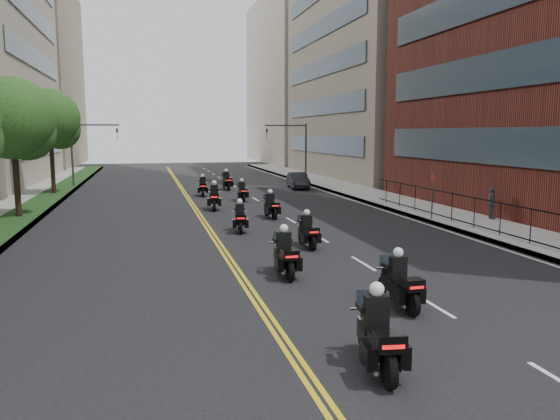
{
  "coord_description": "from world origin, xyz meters",
  "views": [
    {
      "loc": [
        -4.37,
        -8.06,
        4.71
      ],
      "look_at": [
        1.18,
        14.47,
        1.42
      ],
      "focal_mm": 35.0,
      "sensor_mm": 36.0,
      "label": 1
    }
  ],
  "objects_px": {
    "motorcycle_0": "(378,337)",
    "motorcycle_7": "(242,192)",
    "motorcycle_9": "(227,181)",
    "parked_sedan": "(298,180)",
    "motorcycle_1": "(400,285)",
    "motorcycle_2": "(285,256)",
    "motorcycle_4": "(240,219)",
    "pedestrian_c": "(492,203)",
    "motorcycle_6": "(214,198)",
    "motorcycle_3": "(307,233)",
    "motorcycle_8": "(203,187)",
    "motorcycle_5": "(271,207)"
  },
  "relations": [
    {
      "from": "motorcycle_0",
      "to": "motorcycle_7",
      "type": "bearing_deg",
      "value": 93.3
    },
    {
      "from": "motorcycle_7",
      "to": "motorcycle_9",
      "type": "distance_m",
      "value": 7.73
    },
    {
      "from": "motorcycle_0",
      "to": "parked_sedan",
      "type": "relative_size",
      "value": 0.58
    },
    {
      "from": "motorcycle_1",
      "to": "motorcycle_2",
      "type": "height_order",
      "value": "motorcycle_2"
    },
    {
      "from": "motorcycle_4",
      "to": "pedestrian_c",
      "type": "relative_size",
      "value": 1.22
    },
    {
      "from": "motorcycle_6",
      "to": "motorcycle_3",
      "type": "bearing_deg",
      "value": -71.63
    },
    {
      "from": "motorcycle_1",
      "to": "parked_sedan",
      "type": "relative_size",
      "value": 0.54
    },
    {
      "from": "motorcycle_2",
      "to": "parked_sedan",
      "type": "xyz_separation_m",
      "value": [
        8.23,
        27.62,
        0.0
      ]
    },
    {
      "from": "motorcycle_6",
      "to": "motorcycle_8",
      "type": "xyz_separation_m",
      "value": [
        0.06,
        7.61,
        -0.06
      ]
    },
    {
      "from": "motorcycle_1",
      "to": "motorcycle_8",
      "type": "xyz_separation_m",
      "value": [
        -2.44,
        27.92,
        0.0
      ]
    },
    {
      "from": "motorcycle_1",
      "to": "pedestrian_c",
      "type": "bearing_deg",
      "value": 45.66
    },
    {
      "from": "motorcycle_9",
      "to": "motorcycle_4",
      "type": "bearing_deg",
      "value": -99.91
    },
    {
      "from": "motorcycle_0",
      "to": "motorcycle_6",
      "type": "distance_m",
      "value": 23.83
    },
    {
      "from": "motorcycle_3",
      "to": "parked_sedan",
      "type": "relative_size",
      "value": 0.52
    },
    {
      "from": "motorcycle_3",
      "to": "motorcycle_8",
      "type": "xyz_separation_m",
      "value": [
        -2.3,
        19.74,
        0.03
      ]
    },
    {
      "from": "motorcycle_5",
      "to": "motorcycle_3",
      "type": "bearing_deg",
      "value": -95.66
    },
    {
      "from": "motorcycle_3",
      "to": "parked_sedan",
      "type": "xyz_separation_m",
      "value": [
        6.19,
        23.43,
        0.06
      ]
    },
    {
      "from": "motorcycle_2",
      "to": "motorcycle_3",
      "type": "xyz_separation_m",
      "value": [
        2.04,
        4.19,
        -0.05
      ]
    },
    {
      "from": "motorcycle_2",
      "to": "motorcycle_4",
      "type": "distance_m",
      "value": 8.42
    },
    {
      "from": "motorcycle_0",
      "to": "motorcycle_3",
      "type": "bearing_deg",
      "value": 87.67
    },
    {
      "from": "motorcycle_1",
      "to": "motorcycle_9",
      "type": "xyz_separation_m",
      "value": [
        -0.05,
        31.95,
        0.04
      ]
    },
    {
      "from": "motorcycle_1",
      "to": "motorcycle_3",
      "type": "relative_size",
      "value": 1.04
    },
    {
      "from": "motorcycle_1",
      "to": "pedestrian_c",
      "type": "distance_m",
      "value": 16.64
    },
    {
      "from": "motorcycle_6",
      "to": "parked_sedan",
      "type": "xyz_separation_m",
      "value": [
        8.55,
        11.3,
        -0.03
      ]
    },
    {
      "from": "motorcycle_3",
      "to": "motorcycle_7",
      "type": "height_order",
      "value": "motorcycle_3"
    },
    {
      "from": "motorcycle_4",
      "to": "motorcycle_7",
      "type": "distance_m",
      "value": 12.01
    },
    {
      "from": "motorcycle_1",
      "to": "motorcycle_7",
      "type": "bearing_deg",
      "value": 88.74
    },
    {
      "from": "motorcycle_4",
      "to": "motorcycle_8",
      "type": "height_order",
      "value": "motorcycle_8"
    },
    {
      "from": "motorcycle_0",
      "to": "motorcycle_9",
      "type": "distance_m",
      "value": 35.53
    },
    {
      "from": "motorcycle_1",
      "to": "motorcycle_7",
      "type": "relative_size",
      "value": 1.05
    },
    {
      "from": "motorcycle_4",
      "to": "motorcycle_8",
      "type": "distance_m",
      "value": 15.51
    },
    {
      "from": "motorcycle_1",
      "to": "motorcycle_7",
      "type": "height_order",
      "value": "motorcycle_1"
    },
    {
      "from": "motorcycle_7",
      "to": "parked_sedan",
      "type": "relative_size",
      "value": 0.51
    },
    {
      "from": "motorcycle_2",
      "to": "pedestrian_c",
      "type": "relative_size",
      "value": 1.33
    },
    {
      "from": "motorcycle_5",
      "to": "motorcycle_6",
      "type": "relative_size",
      "value": 0.89
    },
    {
      "from": "motorcycle_6",
      "to": "parked_sedan",
      "type": "relative_size",
      "value": 0.59
    },
    {
      "from": "motorcycle_5",
      "to": "motorcycle_6",
      "type": "height_order",
      "value": "motorcycle_6"
    },
    {
      "from": "motorcycle_3",
      "to": "motorcycle_7",
      "type": "relative_size",
      "value": 1.01
    },
    {
      "from": "motorcycle_3",
      "to": "motorcycle_4",
      "type": "relative_size",
      "value": 1.0
    },
    {
      "from": "motorcycle_5",
      "to": "motorcycle_0",
      "type": "bearing_deg",
      "value": -100.42
    },
    {
      "from": "motorcycle_9",
      "to": "motorcycle_3",
      "type": "bearing_deg",
      "value": -93.71
    },
    {
      "from": "motorcycle_3",
      "to": "motorcycle_9",
      "type": "bearing_deg",
      "value": 88.88
    },
    {
      "from": "motorcycle_6",
      "to": "pedestrian_c",
      "type": "bearing_deg",
      "value": -23.12
    },
    {
      "from": "motorcycle_6",
      "to": "motorcycle_1",
      "type": "bearing_deg",
      "value": -75.63
    },
    {
      "from": "motorcycle_1",
      "to": "motorcycle_8",
      "type": "distance_m",
      "value": 28.03
    },
    {
      "from": "motorcycle_4",
      "to": "parked_sedan",
      "type": "xyz_separation_m",
      "value": [
        8.3,
        19.2,
        0.06
      ]
    },
    {
      "from": "motorcycle_8",
      "to": "pedestrian_c",
      "type": "height_order",
      "value": "pedestrian_c"
    },
    {
      "from": "motorcycle_4",
      "to": "parked_sedan",
      "type": "height_order",
      "value": "motorcycle_4"
    },
    {
      "from": "motorcycle_4",
      "to": "motorcycle_8",
      "type": "xyz_separation_m",
      "value": [
        -0.19,
        15.51,
        0.03
      ]
    },
    {
      "from": "motorcycle_8",
      "to": "motorcycle_7",
      "type": "bearing_deg",
      "value": -53.36
    }
  ]
}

